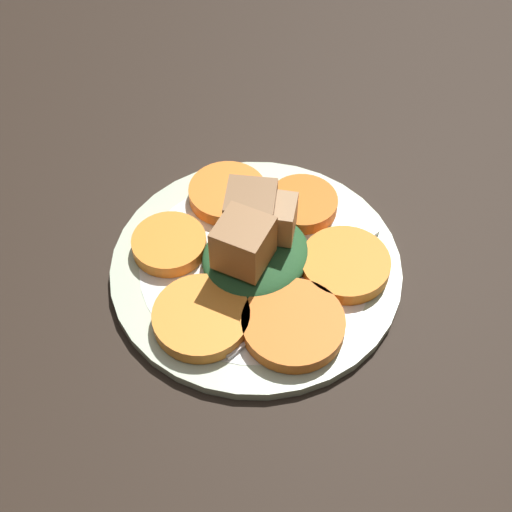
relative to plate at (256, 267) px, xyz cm
name	(u,v)px	position (x,y,z in cm)	size (l,w,h in cm)	color
table_slab	(256,277)	(0.00, 0.00, -1.52)	(120.00, 120.00, 2.00)	black
plate	(256,267)	(0.00, 0.00, 0.00)	(26.16, 26.16, 1.05)	beige
carrot_slice_0	(345,264)	(4.62, -6.44, 1.26)	(7.93, 7.93, 1.36)	orange
carrot_slice_1	(303,204)	(7.88, 0.95, 1.26)	(6.62, 6.62, 1.36)	orange
carrot_slice_2	(227,193)	(4.25, 7.26, 1.26)	(7.44, 7.44, 1.36)	orange
carrot_slice_3	(169,244)	(-3.86, 7.03, 1.26)	(6.75, 6.75, 1.36)	orange
carrot_slice_4	(201,318)	(-7.76, -0.65, 1.26)	(8.21, 8.21, 1.36)	orange
carrot_slice_5	(293,324)	(-3.30, -6.90, 1.26)	(8.66, 8.66, 1.36)	orange
center_pile	(255,241)	(0.25, 0.30, 3.24)	(10.08, 9.42, 6.47)	#235128
fork	(298,289)	(0.11, -4.73, 0.78)	(19.27, 3.87, 0.40)	silver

